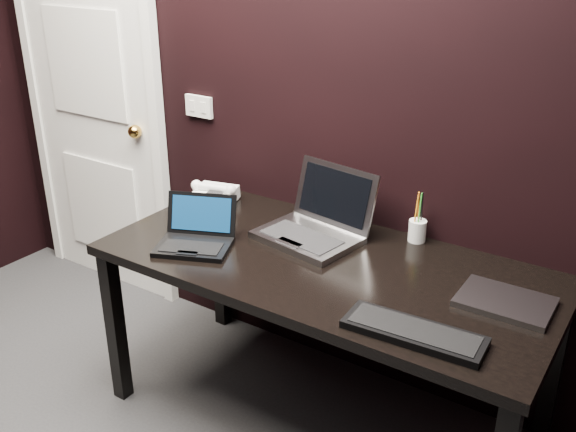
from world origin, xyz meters
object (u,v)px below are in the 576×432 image
Objects in this scene: desk at (324,279)px; silver_laptop at (315,225)px; door at (93,102)px; closed_laptop at (505,302)px; pen_cup at (417,230)px; ext_keyboard at (414,332)px; mobile_phone at (193,208)px; netbook at (196,237)px; desk_phone at (215,194)px.

silver_laptop is at bearing 131.80° from desk.
closed_laptop is (2.30, -0.31, -0.29)m from door.
desk is at bearing -121.78° from pen_cup.
door is 2.24m from ext_keyboard.
mobile_phone is at bearing 164.74° from ext_keyboard.
door is at bearing 155.07° from netbook.
mobile_phone is at bearing -179.19° from closed_laptop.
ext_keyboard is 0.67m from pen_cup.
desk is 7.52× the size of desk_phone.
door reaches higher than ext_keyboard.
desk is 0.75m from desk_phone.
door is 9.47× the size of desk_phone.
ext_keyboard is at bearing -15.26° from mobile_phone.
pen_cup is (1.87, -0.03, -0.26)m from door.
door is at bearing 170.52° from desk_phone.
silver_laptop reaches higher than pen_cup.
door is 1.31m from netbook.
mobile_phone is (0.02, -0.18, -0.00)m from desk_phone.
desk_phone is at bearing 173.40° from closed_laptop.
closed_laptop is at bearing 5.35° from desk.
pen_cup is at bearing 112.25° from ext_keyboard.
door is 6.03× the size of netbook.
silver_laptop is at bearing 173.06° from closed_laptop.
door reaches higher than desk.
door is at bearing 179.23° from pen_cup.
netbook is 1.57× the size of desk_phone.
pen_cup is at bearing 58.22° from desk.
pen_cup is (-0.43, 0.29, 0.04)m from closed_laptop.
netbook is (1.16, -0.54, -0.27)m from door.
closed_laptop reaches higher than desk.
silver_laptop is (1.51, -0.22, -0.25)m from door.
ext_keyboard is (0.47, -0.27, 0.09)m from desk.
ext_keyboard reaches higher than desk.
mobile_phone is at bearing 176.47° from desk.
netbook is at bearing -46.47° from mobile_phone.
door is 7.14× the size of closed_laptop.
closed_laptop is 1.45× the size of pen_cup.
desk is 5.67× the size of closed_laptop.
door reaches higher than mobile_phone.
desk_phone reaches higher than closed_laptop.
desk_phone reaches higher than ext_keyboard.
silver_laptop is 0.55m from mobile_phone.
silver_laptop is (0.35, 0.32, 0.01)m from netbook.
desk_phone is (-0.57, 0.06, -0.01)m from silver_laptop.
silver_laptop reaches higher than desk_phone.
desk is 4.79× the size of netbook.
ext_keyboard reaches higher than closed_laptop.
desk is 0.66m from closed_laptop.
ext_keyboard is at bearing -22.62° from desk_phone.
mobile_phone is at bearing -161.12° from pen_cup.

